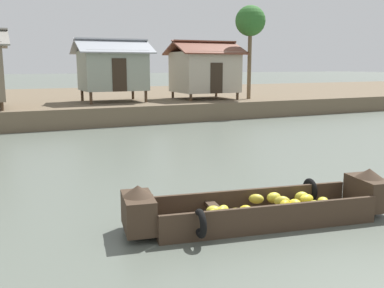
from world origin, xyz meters
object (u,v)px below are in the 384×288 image
(palm_tree_near, at_px, (250,22))
(banana_boat, at_px, (263,207))
(stilt_house_mid_right, at_px, (205,71))
(stilt_house_mid_left, at_px, (113,69))

(palm_tree_near, bearing_deg, banana_boat, -121.06)
(banana_boat, xyz_separation_m, stilt_house_mid_right, (7.42, 17.70, 2.40))
(banana_boat, height_order, palm_tree_near, palm_tree_near)
(stilt_house_mid_right, xyz_separation_m, palm_tree_near, (2.52, -1.20, 2.93))
(banana_boat, xyz_separation_m, palm_tree_near, (9.94, 16.50, 5.33))
(banana_boat, distance_m, stilt_house_mid_right, 19.35)
(stilt_house_mid_right, distance_m, palm_tree_near, 4.05)
(stilt_house_mid_left, bearing_deg, palm_tree_near, -10.08)
(banana_boat, bearing_deg, stilt_house_mid_left, 84.79)
(stilt_house_mid_left, bearing_deg, stilt_house_mid_right, -2.69)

